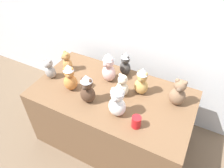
{
  "coord_description": "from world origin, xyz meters",
  "views": [
    {
      "loc": [
        0.68,
        -1.07,
        2.17
      ],
      "look_at": [
        0.0,
        0.25,
        0.86
      ],
      "focal_mm": 33.49,
      "sensor_mm": 36.0,
      "label": 1
    }
  ],
  "objects_px": {
    "teddy_bear_ginger": "(70,78)",
    "teddy_bear_cocoa": "(87,89)",
    "teddy_bear_blush": "(109,68)",
    "party_cup_red": "(136,122)",
    "teddy_bear_caramel": "(67,62)",
    "teddy_bear_mocha": "(178,93)",
    "teddy_bear_honey": "(142,81)",
    "teddy_bear_cream": "(122,86)",
    "teddy_bear_snow": "(117,101)",
    "teddy_bear_charcoal": "(125,64)",
    "display_table": "(112,117)",
    "teddy_bear_ash": "(50,69)"
  },
  "relations": [
    {
      "from": "teddy_bear_caramel",
      "to": "teddy_bear_ash",
      "type": "xyz_separation_m",
      "value": [
        -0.08,
        -0.19,
        -0.0
      ]
    },
    {
      "from": "teddy_bear_mocha",
      "to": "teddy_bear_cocoa",
      "type": "relative_size",
      "value": 0.91
    },
    {
      "from": "party_cup_red",
      "to": "teddy_bear_blush",
      "type": "bearing_deg",
      "value": 138.38
    },
    {
      "from": "party_cup_red",
      "to": "teddy_bear_snow",
      "type": "bearing_deg",
      "value": 166.64
    },
    {
      "from": "teddy_bear_charcoal",
      "to": "teddy_bear_snow",
      "type": "relative_size",
      "value": 0.81
    },
    {
      "from": "teddy_bear_caramel",
      "to": "teddy_bear_honey",
      "type": "bearing_deg",
      "value": 33.55
    },
    {
      "from": "teddy_bear_mocha",
      "to": "teddy_bear_ginger",
      "type": "height_order",
      "value": "teddy_bear_ginger"
    },
    {
      "from": "teddy_bear_cream",
      "to": "teddy_bear_charcoal",
      "type": "bearing_deg",
      "value": 124.88
    },
    {
      "from": "teddy_bear_blush",
      "to": "teddy_bear_cocoa",
      "type": "distance_m",
      "value": 0.36
    },
    {
      "from": "teddy_bear_ginger",
      "to": "teddy_bear_ash",
      "type": "bearing_deg",
      "value": 142.14
    },
    {
      "from": "teddy_bear_ash",
      "to": "teddy_bear_snow",
      "type": "bearing_deg",
      "value": -11.26
    },
    {
      "from": "teddy_bear_ginger",
      "to": "teddy_bear_cocoa",
      "type": "xyz_separation_m",
      "value": [
        0.24,
        -0.07,
        0.01
      ]
    },
    {
      "from": "teddy_bear_charcoal",
      "to": "teddy_bear_mocha",
      "type": "distance_m",
      "value": 0.63
    },
    {
      "from": "teddy_bear_snow",
      "to": "teddy_bear_ginger",
      "type": "distance_m",
      "value": 0.56
    },
    {
      "from": "teddy_bear_charcoal",
      "to": "teddy_bear_honey",
      "type": "height_order",
      "value": "teddy_bear_honey"
    },
    {
      "from": "teddy_bear_blush",
      "to": "teddy_bear_ash",
      "type": "bearing_deg",
      "value": -139.77
    },
    {
      "from": "teddy_bear_cream",
      "to": "party_cup_red",
      "type": "relative_size",
      "value": 2.23
    },
    {
      "from": "display_table",
      "to": "teddy_bear_caramel",
      "type": "distance_m",
      "value": 0.78
    },
    {
      "from": "teddy_bear_mocha",
      "to": "teddy_bear_snow",
      "type": "height_order",
      "value": "teddy_bear_snow"
    },
    {
      "from": "teddy_bear_snow",
      "to": "teddy_bear_cream",
      "type": "relative_size",
      "value": 1.38
    },
    {
      "from": "teddy_bear_ginger",
      "to": "teddy_bear_cocoa",
      "type": "bearing_deg",
      "value": -43.34
    },
    {
      "from": "teddy_bear_charcoal",
      "to": "teddy_bear_caramel",
      "type": "height_order",
      "value": "teddy_bear_charcoal"
    },
    {
      "from": "teddy_bear_honey",
      "to": "teddy_bear_blush",
      "type": "bearing_deg",
      "value": 177.85
    },
    {
      "from": "teddy_bear_snow",
      "to": "teddy_bear_ginger",
      "type": "height_order",
      "value": "teddy_bear_snow"
    },
    {
      "from": "teddy_bear_charcoal",
      "to": "teddy_bear_blush",
      "type": "xyz_separation_m",
      "value": [
        -0.11,
        -0.17,
        0.03
      ]
    },
    {
      "from": "teddy_bear_blush",
      "to": "display_table",
      "type": "bearing_deg",
      "value": -36.18
    },
    {
      "from": "teddy_bear_blush",
      "to": "teddy_bear_cream",
      "type": "distance_m",
      "value": 0.26
    },
    {
      "from": "teddy_bear_mocha",
      "to": "teddy_bear_cream",
      "type": "bearing_deg",
      "value": -168.04
    },
    {
      "from": "teddy_bear_blush",
      "to": "party_cup_red",
      "type": "relative_size",
      "value": 3.01
    },
    {
      "from": "teddy_bear_honey",
      "to": "teddy_bear_caramel",
      "type": "xyz_separation_m",
      "value": [
        -0.85,
        -0.02,
        -0.04
      ]
    },
    {
      "from": "teddy_bear_caramel",
      "to": "teddy_bear_cocoa",
      "type": "relative_size",
      "value": 0.74
    },
    {
      "from": "teddy_bear_mocha",
      "to": "party_cup_red",
      "type": "height_order",
      "value": "teddy_bear_mocha"
    },
    {
      "from": "teddy_bear_ginger",
      "to": "party_cup_red",
      "type": "distance_m",
      "value": 0.77
    },
    {
      "from": "display_table",
      "to": "teddy_bear_cream",
      "type": "distance_m",
      "value": 0.5
    },
    {
      "from": "teddy_bear_blush",
      "to": "teddy_bear_caramel",
      "type": "distance_m",
      "value": 0.49
    },
    {
      "from": "teddy_bear_honey",
      "to": "teddy_bear_caramel",
      "type": "height_order",
      "value": "teddy_bear_honey"
    },
    {
      "from": "teddy_bear_ginger",
      "to": "teddy_bear_caramel",
      "type": "distance_m",
      "value": 0.33
    },
    {
      "from": "teddy_bear_blush",
      "to": "teddy_bear_cocoa",
      "type": "bearing_deg",
      "value": -76.95
    },
    {
      "from": "teddy_bear_charcoal",
      "to": "teddy_bear_mocha",
      "type": "bearing_deg",
      "value": -3.24
    },
    {
      "from": "display_table",
      "to": "teddy_bear_ash",
      "type": "height_order",
      "value": "teddy_bear_ash"
    },
    {
      "from": "teddy_bear_charcoal",
      "to": "teddy_bear_ash",
      "type": "height_order",
      "value": "teddy_bear_charcoal"
    },
    {
      "from": "teddy_bear_snow",
      "to": "teddy_bear_cream",
      "type": "bearing_deg",
      "value": 104.69
    },
    {
      "from": "teddy_bear_charcoal",
      "to": "teddy_bear_ash",
      "type": "relative_size",
      "value": 1.19
    },
    {
      "from": "teddy_bear_honey",
      "to": "teddy_bear_cocoa",
      "type": "distance_m",
      "value": 0.51
    },
    {
      "from": "teddy_bear_mocha",
      "to": "teddy_bear_snow",
      "type": "bearing_deg",
      "value": -141.43
    },
    {
      "from": "teddy_bear_caramel",
      "to": "party_cup_red",
      "type": "relative_size",
      "value": 2.13
    },
    {
      "from": "teddy_bear_caramel",
      "to": "display_table",
      "type": "bearing_deg",
      "value": 21.63
    },
    {
      "from": "teddy_bear_charcoal",
      "to": "teddy_bear_ginger",
      "type": "bearing_deg",
      "value": -114.63
    },
    {
      "from": "teddy_bear_snow",
      "to": "teddy_bear_cocoa",
      "type": "distance_m",
      "value": 0.31
    },
    {
      "from": "teddy_bear_mocha",
      "to": "teddy_bear_honey",
      "type": "distance_m",
      "value": 0.34
    }
  ]
}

